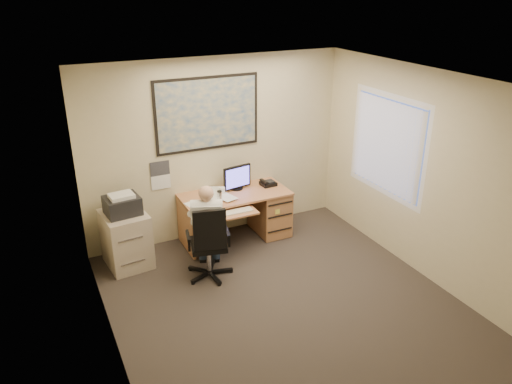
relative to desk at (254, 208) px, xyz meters
name	(u,v)px	position (x,y,z in m)	size (l,w,h in m)	color
room_shell	(290,206)	(-0.46, -1.90, 0.91)	(4.00, 4.50, 2.70)	#322B27
desk	(254,208)	(0.00, 0.00, 0.00)	(1.60, 0.97, 1.12)	tan
world_map	(208,114)	(-0.58, 0.33, 1.46)	(1.56, 0.03, 1.06)	#1E4C93
wall_calendar	(160,175)	(-1.33, 0.34, 0.64)	(0.28, 0.01, 0.42)	white
window_blinds	(387,145)	(1.51, -1.10, 1.11)	(0.06, 1.40, 1.30)	silver
filing_cabinet	(126,234)	(-1.97, -0.05, 0.01)	(0.62, 0.72, 1.07)	beige
office_chair	(211,256)	(-1.04, -0.85, -0.13)	(0.76, 0.76, 1.06)	black
person	(207,232)	(-1.06, -0.78, 0.19)	(0.52, 0.74, 1.28)	white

